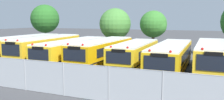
{
  "coord_description": "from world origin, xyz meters",
  "views": [
    {
      "loc": [
        9.79,
        -20.72,
        4.54
      ],
      "look_at": [
        1.11,
        0.0,
        1.6
      ],
      "focal_mm": 37.9,
      "sensor_mm": 36.0,
      "label": 1
    }
  ],
  "objects_px": {
    "school_bus_3": "(103,51)",
    "school_bus_6": "(212,57)",
    "tree_1": "(116,23)",
    "school_bus_5": "(171,56)",
    "school_bus_4": "(135,54)",
    "school_bus_0": "(22,46)",
    "tree_0": "(45,18)",
    "tree_2": "(154,25)",
    "traffic_cone": "(65,82)",
    "school_bus_1": "(46,48)",
    "school_bus_2": "(73,50)"
  },
  "relations": [
    {
      "from": "school_bus_5",
      "to": "tree_0",
      "type": "bearing_deg",
      "value": -26.0
    },
    {
      "from": "school_bus_0",
      "to": "school_bus_4",
      "type": "relative_size",
      "value": 1.23
    },
    {
      "from": "school_bus_3",
      "to": "school_bus_6",
      "type": "bearing_deg",
      "value": -178.4
    },
    {
      "from": "tree_0",
      "to": "traffic_cone",
      "type": "relative_size",
      "value": 11.34
    },
    {
      "from": "tree_0",
      "to": "tree_2",
      "type": "xyz_separation_m",
      "value": [
        17.93,
        -0.52,
        -0.83
      ]
    },
    {
      "from": "school_bus_6",
      "to": "traffic_cone",
      "type": "xyz_separation_m",
      "value": [
        -9.14,
        -7.81,
        -1.14
      ]
    },
    {
      "from": "school_bus_6",
      "to": "tree_2",
      "type": "bearing_deg",
      "value": -54.18
    },
    {
      "from": "school_bus_5",
      "to": "tree_2",
      "type": "xyz_separation_m",
      "value": [
        -3.78,
        9.93,
        2.47
      ]
    },
    {
      "from": "tree_2",
      "to": "tree_1",
      "type": "bearing_deg",
      "value": -175.19
    },
    {
      "from": "school_bus_3",
      "to": "school_bus_5",
      "type": "relative_size",
      "value": 0.94
    },
    {
      "from": "school_bus_5",
      "to": "tree_2",
      "type": "bearing_deg",
      "value": -69.47
    },
    {
      "from": "school_bus_1",
      "to": "school_bus_3",
      "type": "height_order",
      "value": "school_bus_1"
    },
    {
      "from": "school_bus_2",
      "to": "school_bus_6",
      "type": "relative_size",
      "value": 1.09
    },
    {
      "from": "school_bus_3",
      "to": "school_bus_6",
      "type": "relative_size",
      "value": 1.0
    },
    {
      "from": "school_bus_6",
      "to": "tree_1",
      "type": "bearing_deg",
      "value": -37.19
    },
    {
      "from": "school_bus_4",
      "to": "school_bus_5",
      "type": "distance_m",
      "value": 3.33
    },
    {
      "from": "school_bus_4",
      "to": "traffic_cone",
      "type": "distance_m",
      "value": 8.18
    },
    {
      "from": "tree_2",
      "to": "traffic_cone",
      "type": "bearing_deg",
      "value": -96.85
    },
    {
      "from": "tree_1",
      "to": "tree_2",
      "type": "height_order",
      "value": "tree_1"
    },
    {
      "from": "school_bus_4",
      "to": "tree_2",
      "type": "height_order",
      "value": "tree_2"
    },
    {
      "from": "school_bus_4",
      "to": "school_bus_3",
      "type": "bearing_deg",
      "value": -1.42
    },
    {
      "from": "school_bus_1",
      "to": "school_bus_2",
      "type": "relative_size",
      "value": 0.92
    },
    {
      "from": "tree_0",
      "to": "school_bus_5",
      "type": "bearing_deg",
      "value": -25.7
    },
    {
      "from": "school_bus_5",
      "to": "school_bus_4",
      "type": "bearing_deg",
      "value": -3.3
    },
    {
      "from": "school_bus_4",
      "to": "school_bus_5",
      "type": "height_order",
      "value": "school_bus_5"
    },
    {
      "from": "school_bus_2",
      "to": "tree_2",
      "type": "relative_size",
      "value": 2.0
    },
    {
      "from": "school_bus_0",
      "to": "tree_0",
      "type": "relative_size",
      "value": 1.65
    },
    {
      "from": "school_bus_0",
      "to": "traffic_cone",
      "type": "bearing_deg",
      "value": 143.36
    },
    {
      "from": "school_bus_0",
      "to": "tree_0",
      "type": "xyz_separation_m",
      "value": [
        -4.89,
        10.27,
        3.21
      ]
    },
    {
      "from": "school_bus_0",
      "to": "tree_2",
      "type": "bearing_deg",
      "value": -144.69
    },
    {
      "from": "school_bus_0",
      "to": "school_bus_2",
      "type": "xyz_separation_m",
      "value": [
        6.79,
        0.03,
        -0.1
      ]
    },
    {
      "from": "school_bus_0",
      "to": "school_bus_6",
      "type": "xyz_separation_m",
      "value": [
        20.09,
        0.1,
        0.0
      ]
    },
    {
      "from": "school_bus_4",
      "to": "traffic_cone",
      "type": "relative_size",
      "value": 15.29
    },
    {
      "from": "school_bus_1",
      "to": "school_bus_3",
      "type": "xyz_separation_m",
      "value": [
        6.73,
        0.07,
        -0.06
      ]
    },
    {
      "from": "school_bus_3",
      "to": "tree_1",
      "type": "xyz_separation_m",
      "value": [
        -2.33,
        9.29,
        2.56
      ]
    },
    {
      "from": "school_bus_0",
      "to": "tree_0",
      "type": "bearing_deg",
      "value": -66.02
    },
    {
      "from": "school_bus_4",
      "to": "tree_1",
      "type": "height_order",
      "value": "tree_1"
    },
    {
      "from": "school_bus_0",
      "to": "traffic_cone",
      "type": "distance_m",
      "value": 13.44
    },
    {
      "from": "school_bus_4",
      "to": "traffic_cone",
      "type": "height_order",
      "value": "school_bus_4"
    },
    {
      "from": "school_bus_3",
      "to": "tree_2",
      "type": "distance_m",
      "value": 10.44
    },
    {
      "from": "school_bus_5",
      "to": "tree_1",
      "type": "bearing_deg",
      "value": -46.79
    },
    {
      "from": "school_bus_3",
      "to": "tree_2",
      "type": "xyz_separation_m",
      "value": [
        2.9,
        9.73,
        2.42
      ]
    },
    {
      "from": "school_bus_0",
      "to": "school_bus_1",
      "type": "relative_size",
      "value": 1.09
    },
    {
      "from": "school_bus_0",
      "to": "tree_1",
      "type": "bearing_deg",
      "value": -131.47
    },
    {
      "from": "tree_1",
      "to": "tree_2",
      "type": "xyz_separation_m",
      "value": [
        5.23,
        0.44,
        -0.14
      ]
    },
    {
      "from": "school_bus_2",
      "to": "traffic_cone",
      "type": "bearing_deg",
      "value": 117.32
    },
    {
      "from": "school_bus_2",
      "to": "school_bus_0",
      "type": "bearing_deg",
      "value": -0.57
    },
    {
      "from": "traffic_cone",
      "to": "school_bus_1",
      "type": "bearing_deg",
      "value": 134.51
    },
    {
      "from": "school_bus_6",
      "to": "school_bus_4",
      "type": "bearing_deg",
      "value": 0.59
    },
    {
      "from": "tree_1",
      "to": "traffic_cone",
      "type": "distance_m",
      "value": 17.69
    }
  ]
}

